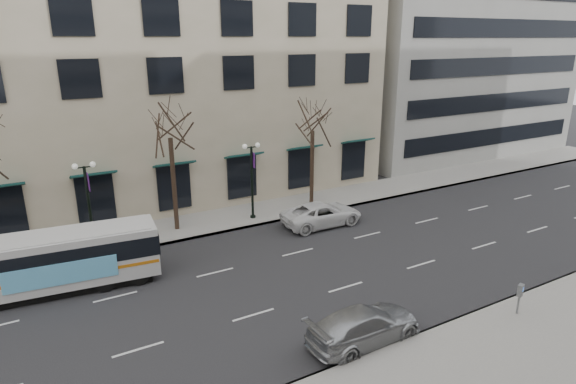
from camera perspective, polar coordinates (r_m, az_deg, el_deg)
ground at (r=23.73m, az=-6.56°, el=-11.68°), size 160.00×160.00×0.00m
sidewalk_far at (r=33.01m, az=-4.78°, el=-2.72°), size 80.00×4.00×0.15m
building_hotel at (r=40.55m, az=-22.38°, el=17.12°), size 40.00×20.00×24.00m
tree_far_mid at (r=29.39m, az=-13.91°, el=8.06°), size 3.60×3.60×8.55m
tree_far_right at (r=33.53m, az=2.95°, el=8.89°), size 3.60×3.60×8.06m
lamp_post_left at (r=28.83m, az=-22.53°, el=-1.13°), size 1.22×0.45×5.21m
lamp_post_right at (r=31.42m, az=-4.28°, el=1.74°), size 1.22×0.45×5.21m
city_bus at (r=25.56m, az=-27.12°, el=-7.45°), size 10.85×3.40×2.89m
silver_car at (r=20.12m, az=9.05°, el=-15.33°), size 5.02×2.15×1.44m
white_pickup at (r=31.23m, az=4.05°, el=-2.61°), size 5.41×2.60×1.49m
pay_station at (r=23.42m, az=25.81°, el=-10.70°), size 0.35×0.28×1.40m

